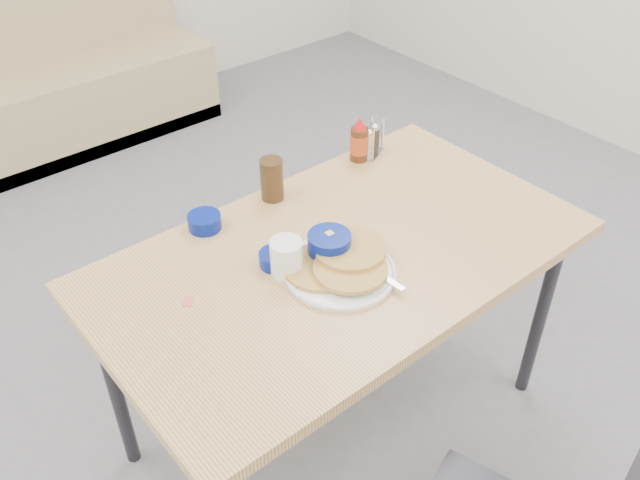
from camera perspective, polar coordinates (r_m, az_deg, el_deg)
ground at (r=2.36m, az=5.67°, el=-18.54°), size 6.00×6.00×0.00m
booth_bench at (r=4.10m, az=-22.84°, el=11.78°), size 1.90×0.56×1.22m
dining_table at (r=1.95m, az=1.79°, el=-2.34°), size 1.40×0.80×0.76m
pancake_plate at (r=1.82m, az=1.73°, el=-2.25°), size 0.31×0.32×0.05m
coffee_mug at (r=1.81m, az=-2.77°, el=-1.34°), size 0.13×0.09×0.10m
grits_setting at (r=1.86m, az=0.81°, el=-0.72°), size 0.27×0.25×0.08m
creamer_bowl at (r=2.01m, az=-9.70°, el=1.53°), size 0.10×0.10×0.04m
butter_bowl at (r=1.86m, az=-3.79°, el=-1.59°), size 0.09×0.09×0.04m
amber_tumbler at (r=2.09m, az=-4.08°, el=5.12°), size 0.09×0.09×0.14m
condiment_caddy at (r=2.34m, az=4.37°, el=8.17°), size 0.12×0.10×0.12m
syrup_bottle at (r=2.29m, az=3.31°, el=8.27°), size 0.06×0.06×0.16m
sugar_wrapper at (r=1.78m, az=-11.07°, el=-5.10°), size 0.04×0.04×0.00m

